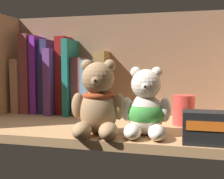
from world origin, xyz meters
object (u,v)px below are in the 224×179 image
book_8 (92,87)px  small_product_box (205,128)px  book_2 (40,75)px  book_9 (103,83)px  pillar_candle (184,110)px  book_3 (48,77)px  book_6 (74,77)px  book_0 (25,85)px  teddy_bear_larger (98,103)px  book_7 (82,86)px  book_4 (57,81)px  book_1 (32,74)px  book_5 (66,75)px  teddy_bear_smaller (146,109)px

book_8 → small_product_box: size_ratio=2.00×
book_2 → book_8: bearing=0.0°
book_9 → pillar_candle: book_9 is taller
book_3 → book_6: bearing=0.0°
book_9 → small_product_box: size_ratio=2.30×
book_2 → pillar_candle: 47.11cm
book_0 → teddy_bear_larger: bearing=-37.1°
book_8 → book_2: bearing=180.0°
pillar_candle → small_product_box: size_ratio=0.91×
pillar_candle → book_7: bearing=161.9°
book_2 → book_9: book_2 is taller
book_2 → teddy_bear_larger: 36.97cm
pillar_candle → book_8: bearing=159.9°
book_4 → book_3: bearing=180.0°
book_6 → book_7: 3.81cm
book_6 → book_9: size_ratio=1.18×
book_0 → book_1: 4.91cm
book_5 → book_7: book_5 is taller
book_6 → book_8: 6.79cm
book_4 → book_6: size_ratio=0.88×
small_product_box → book_5: bearing=146.5°
book_3 → book_9: size_ratio=1.19×
book_3 → book_5: (5.95, 0.00, 0.43)cm
teddy_bear_smaller → book_7: bearing=134.9°
book_5 → book_9: size_ratio=1.24×
book_6 → teddy_bear_smaller: book_6 is taller
book_1 → teddy_bear_larger: book_1 is taller
book_1 → pillar_candle: bearing=-11.9°
book_5 → teddy_bear_smaller: size_ratio=1.61×
book_1 → pillar_candle: size_ratio=3.25×
book_1 → book_5: 11.66cm
book_7 → book_9: (6.90, 0.00, 0.92)cm
book_0 → book_2: book_2 is taller
book_2 → book_5: 8.82cm
book_8 → book_4: bearing=180.0°
book_7 → teddy_bear_smaller: size_ratio=1.18×
book_2 → book_9: (21.23, 0.00, -2.41)cm
book_3 → book_5: bearing=0.0°
book_2 → book_7: book_2 is taller
book_3 → book_6: 8.76cm
book_7 → small_product_box: bearing=-37.5°
book_5 → book_9: bearing=0.0°
pillar_candle → book_9: bearing=157.2°
book_7 → book_8: bearing=0.0°
book_0 → teddy_bear_larger: size_ratio=1.04×
book_7 → teddy_bear_smaller: book_7 is taller
book_4 → book_7: size_ratio=1.15×
teddy_bear_smaller → small_product_box: 12.81cm
book_5 → small_product_box: (40.30, -26.66, -8.81)cm
book_7 → book_5: bearing=180.0°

